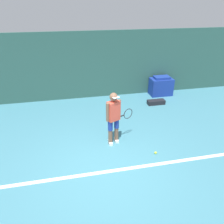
% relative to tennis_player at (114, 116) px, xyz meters
% --- Properties ---
extents(ground_plane, '(24.00, 24.00, 0.00)m').
position_rel_tennis_player_xyz_m(ground_plane, '(-0.46, -1.08, -0.87)').
color(ground_plane, teal).
extents(back_wall, '(24.00, 0.10, 2.74)m').
position_rel_tennis_player_xyz_m(back_wall, '(-0.46, 3.58, 0.49)').
color(back_wall, '#2D564C').
rests_on(back_wall, ground_plane).
extents(court_baseline, '(21.60, 0.10, 0.01)m').
position_rel_tennis_player_xyz_m(court_baseline, '(-0.46, -1.20, -0.87)').
color(court_baseline, white).
rests_on(court_baseline, ground_plane).
extents(tennis_player, '(0.86, 0.48, 1.58)m').
position_rel_tennis_player_xyz_m(tennis_player, '(0.00, 0.00, 0.00)').
color(tennis_player, brown).
rests_on(tennis_player, ground_plane).
extents(tennis_ball, '(0.07, 0.07, 0.07)m').
position_rel_tennis_player_xyz_m(tennis_ball, '(1.01, -0.77, -0.84)').
color(tennis_ball, '#D1E533').
rests_on(tennis_ball, ground_plane).
extents(covered_chair, '(0.96, 0.59, 0.84)m').
position_rel_tennis_player_xyz_m(covered_chair, '(2.83, 3.18, -0.48)').
color(covered_chair, navy).
rests_on(covered_chair, ground_plane).
extents(equipment_bag, '(0.71, 0.27, 0.18)m').
position_rel_tennis_player_xyz_m(equipment_bag, '(2.25, 2.26, -0.79)').
color(equipment_bag, black).
rests_on(equipment_bag, ground_plane).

